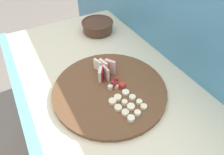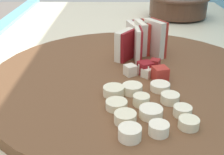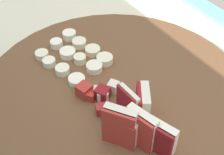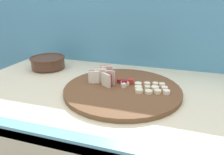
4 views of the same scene
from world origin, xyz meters
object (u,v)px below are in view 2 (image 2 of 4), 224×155
(cutting_board, at_px, (128,79))
(apple_dice_pile, at_px, (149,70))
(apple_wedge_fan, at_px, (142,40))
(ceramic_bowl, at_px, (178,5))
(banana_slice_rows, at_px, (144,106))

(cutting_board, distance_m, apple_dice_pile, 0.04)
(apple_wedge_fan, bearing_deg, cutting_board, -17.57)
(apple_dice_pile, xyz_separation_m, ceramic_bowl, (-0.45, 0.13, 0.01))
(apple_dice_pile, distance_m, ceramic_bowl, 0.47)
(banana_slice_rows, height_order, ceramic_bowl, ceramic_bowl)
(cutting_board, height_order, ceramic_bowl, ceramic_bowl)
(apple_dice_pile, bearing_deg, cutting_board, -100.03)
(apple_wedge_fan, height_order, apple_dice_pile, apple_wedge_fan)
(cutting_board, xyz_separation_m, banana_slice_rows, (0.11, 0.02, 0.02))
(cutting_board, relative_size, banana_slice_rows, 3.25)
(apple_wedge_fan, relative_size, ceramic_bowl, 0.63)
(cutting_board, height_order, banana_slice_rows, banana_slice_rows)
(apple_dice_pile, xyz_separation_m, banana_slice_rows, (0.10, -0.02, -0.00))
(cutting_board, relative_size, apple_dice_pile, 6.20)
(cutting_board, bearing_deg, ceramic_bowl, 159.45)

